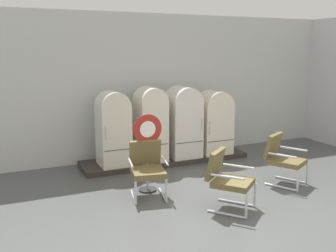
# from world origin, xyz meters

# --- Properties ---
(ground) EXTENTS (12.00, 10.00, 0.05)m
(ground) POSITION_xyz_m (0.00, 0.00, -0.03)
(ground) COLOR #4B4E4C
(back_wall) EXTENTS (11.76, 0.12, 3.28)m
(back_wall) POSITION_xyz_m (0.00, 3.66, 1.65)
(back_wall) COLOR silver
(back_wall) RESTS_ON ground
(display_plinth) EXTENTS (3.76, 0.95, 0.11)m
(display_plinth) POSITION_xyz_m (0.00, 3.02, 0.05)
(display_plinth) COLOR #322B27
(display_plinth) RESTS_ON ground
(refrigerator_0) EXTENTS (0.62, 0.67, 1.54)m
(refrigerator_0) POSITION_xyz_m (-1.22, 2.91, 0.93)
(refrigerator_0) COLOR silver
(refrigerator_0) RESTS_ON display_plinth
(refrigerator_1) EXTENTS (0.59, 0.66, 1.59)m
(refrigerator_1) POSITION_xyz_m (-0.40, 2.90, 0.96)
(refrigerator_1) COLOR silver
(refrigerator_1) RESTS_ON display_plinth
(refrigerator_2) EXTENTS (0.69, 0.71, 1.57)m
(refrigerator_2) POSITION_xyz_m (0.39, 2.93, 0.94)
(refrigerator_2) COLOR silver
(refrigerator_2) RESTS_ON display_plinth
(refrigerator_3) EXTENTS (0.72, 0.63, 1.45)m
(refrigerator_3) POSITION_xyz_m (1.17, 2.89, 0.87)
(refrigerator_3) COLOR beige
(refrigerator_3) RESTS_ON display_plinth
(armchair_left) EXTENTS (0.71, 0.78, 0.94)m
(armchair_left) POSITION_xyz_m (-1.11, 1.28, 0.52)
(armchair_left) COLOR silver
(armchair_left) RESTS_ON ground
(armchair_right) EXTENTS (0.81, 0.86, 0.94)m
(armchair_right) POSITION_xyz_m (1.41, 0.81, 0.52)
(armchair_right) COLOR silver
(armchair_right) RESTS_ON ground
(armchair_center) EXTENTS (0.86, 0.88, 0.94)m
(armchair_center) POSITION_xyz_m (-0.17, 0.24, 0.52)
(armchair_center) COLOR silver
(armchair_center) RESTS_ON ground
(sign_stand) EXTENTS (0.52, 0.32, 1.39)m
(sign_stand) POSITION_xyz_m (-1.02, 1.47, 0.72)
(sign_stand) COLOR #2D2D30
(sign_stand) RESTS_ON ground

